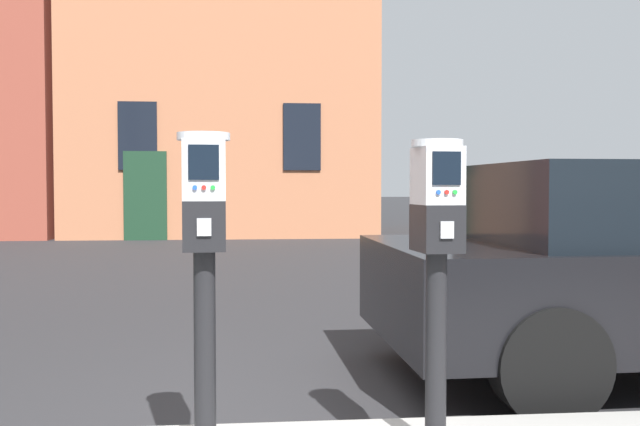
# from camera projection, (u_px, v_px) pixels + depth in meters

# --- Properties ---
(parking_meter_near_kerb) EXTENTS (0.23, 0.26, 1.35)m
(parking_meter_near_kerb) POSITION_uv_depth(u_px,v_px,m) (204.00, 235.00, 2.85)
(parking_meter_near_kerb) COLOR black
(parking_meter_near_kerb) RESTS_ON sidewalk_slab
(parking_meter_twin_adjacent) EXTENTS (0.23, 0.26, 1.33)m
(parking_meter_twin_adjacent) POSITION_uv_depth(u_px,v_px,m) (437.00, 238.00, 2.94)
(parking_meter_twin_adjacent) COLOR black
(parking_meter_twin_adjacent) RESTS_ON sidewalk_slab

